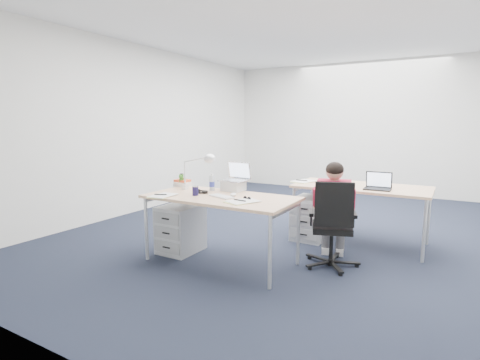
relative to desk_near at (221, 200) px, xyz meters
name	(u,v)px	position (x,y,z in m)	size (l,w,h in m)	color
floor	(309,232)	(0.45, 1.57, -0.68)	(7.00, 7.00, 0.00)	black
room	(313,107)	(0.45, 1.57, 1.03)	(6.02, 7.02, 2.80)	silver
desk_near	(221,200)	(0.00, 0.00, 0.00)	(1.60, 0.80, 0.73)	tan
desk_far	(361,190)	(1.16, 1.42, 0.00)	(1.60, 0.80, 0.73)	tan
office_chair	(331,242)	(1.08, 0.46, -0.42)	(0.75, 0.75, 0.93)	black
seated_person	(333,212)	(1.04, 0.62, -0.13)	(0.42, 0.64, 1.10)	maroon
drawer_pedestal_near	(181,228)	(-0.60, 0.06, -0.41)	(0.40, 0.50, 0.55)	#ADB0B2
drawer_pedestal_far	(311,218)	(0.56, 1.29, -0.41)	(0.40, 0.50, 0.55)	#ADB0B2
silver_laptop	(233,177)	(-0.05, 0.35, 0.21)	(0.30, 0.24, 0.32)	silver
wireless_keyboard	(222,196)	(0.04, -0.04, 0.05)	(0.29, 0.12, 0.01)	white
computer_mouse	(233,195)	(0.12, 0.06, 0.06)	(0.06, 0.10, 0.04)	white
headphones	(201,191)	(-0.30, 0.06, 0.06)	(0.20, 0.15, 0.03)	black
can_koozie	(195,191)	(-0.26, -0.10, 0.10)	(0.07, 0.07, 0.11)	#19143F
water_bottle	(212,182)	(-0.26, 0.22, 0.15)	(0.06, 0.06, 0.20)	silver
bear_figurine	(181,180)	(-0.74, 0.26, 0.13)	(0.08, 0.06, 0.16)	#20691C
book_stack	(182,183)	(-0.75, 0.30, 0.09)	(0.19, 0.14, 0.08)	silver
cordless_phone	(182,180)	(-0.75, 0.29, 0.13)	(0.04, 0.03, 0.16)	black
papers_left	(162,196)	(-0.55, -0.31, 0.05)	(0.20, 0.29, 0.01)	#E1EB88
papers_right	(242,201)	(0.34, -0.15, 0.05)	(0.21, 0.30, 0.01)	#E1EB88
sunglasses	(247,199)	(0.34, -0.03, 0.06)	(0.10, 0.05, 0.02)	black
desk_lamp	(194,171)	(-0.46, 0.15, 0.27)	(0.40, 0.14, 0.45)	silver
dark_laptop	(378,181)	(1.37, 1.25, 0.15)	(0.30, 0.29, 0.22)	black
far_cup	(379,181)	(1.34, 1.57, 0.10)	(0.07, 0.07, 0.11)	white
far_papers	(303,181)	(0.41, 1.39, 0.05)	(0.23, 0.32, 0.01)	white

